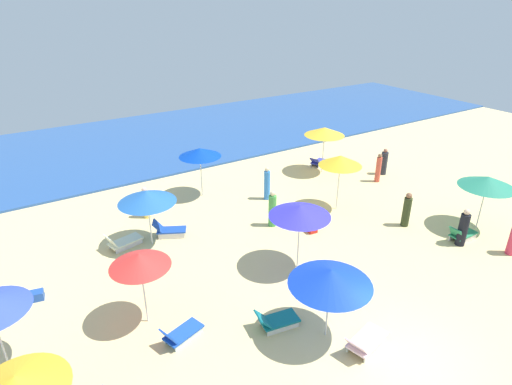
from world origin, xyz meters
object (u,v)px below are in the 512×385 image
at_px(lounge_chair_0_1, 318,162).
at_px(umbrella_5, 331,277).
at_px(beachgoer_4, 407,210).
at_px(beachgoer_7, 146,203).
at_px(cooler_box_1, 311,227).
at_px(beachgoer_3, 272,210).
at_px(umbrella_0, 325,131).
at_px(umbrella_8, 488,182).
at_px(lounge_chair_8_0, 462,235).
at_px(umbrella_7, 300,211).
at_px(umbrella_6, 140,260).
at_px(beachgoer_1, 463,228).
at_px(umbrella_9, 147,197).
at_px(beachgoer_2, 378,168).
at_px(beachgoer_5, 384,163).
at_px(cooler_box_0, 36,296).
at_px(lounge_chair_5_1, 365,342).
at_px(lounge_chair_0_0, 341,164).
at_px(lounge_chair_5_0, 276,320).
at_px(lounge_chair_9_0, 123,242).
at_px(umbrella_2, 17,384).
at_px(beachgoer_6, 267,184).
at_px(lounge_chair_9_1, 169,230).
at_px(lounge_chair_6_0, 181,334).
at_px(umbrella_4, 340,161).
at_px(umbrella_1, 200,152).

height_order(lounge_chair_0_1, umbrella_5, umbrella_5).
height_order(lounge_chair_0_1, beachgoer_4, beachgoer_4).
xyz_separation_m(beachgoer_7, cooler_box_1, (5.63, -5.06, -0.56)).
relative_size(lounge_chair_0_1, beachgoer_3, 0.82).
distance_m(umbrella_0, umbrella_8, 8.85).
bearing_deg(umbrella_5, umbrella_8, 8.05).
height_order(lounge_chair_8_0, beachgoer_3, beachgoer_3).
height_order(umbrella_7, beachgoer_4, umbrella_7).
xyz_separation_m(umbrella_6, beachgoer_1, (12.48, -2.53, -1.55)).
relative_size(umbrella_0, umbrella_9, 1.10).
distance_m(lounge_chair_0_1, beachgoer_2, 3.87).
distance_m(umbrella_7, cooler_box_1, 3.57).
relative_size(beachgoer_5, cooler_box_0, 3.06).
distance_m(lounge_chair_5_1, beachgoer_1, 7.78).
height_order(lounge_chair_0_0, umbrella_7, umbrella_7).
height_order(umbrella_5, lounge_chair_5_0, umbrella_5).
xyz_separation_m(lounge_chair_9_0, beachgoer_2, (13.89, -0.83, 0.52)).
distance_m(umbrella_6, umbrella_9, 4.68).
xyz_separation_m(umbrella_0, lounge_chair_0_0, (1.29, -0.17, -2.19)).
relative_size(umbrella_2, cooler_box_1, 4.29).
relative_size(umbrella_8, beachgoer_6, 1.44).
height_order(lounge_chair_0_0, umbrella_5, umbrella_5).
relative_size(umbrella_7, cooler_box_1, 4.74).
relative_size(umbrella_7, beachgoer_5, 1.70).
relative_size(umbrella_8, lounge_chair_9_1, 1.67).
distance_m(beachgoer_4, beachgoer_5, 6.06).
xyz_separation_m(lounge_chair_6_0, beachgoer_1, (11.91, -1.21, 0.54)).
distance_m(lounge_chair_5_1, cooler_box_1, 6.84).
xyz_separation_m(lounge_chair_9_1, cooler_box_0, (-5.42, -1.53, -0.13)).
height_order(beachgoer_4, beachgoer_6, beachgoer_6).
xyz_separation_m(lounge_chair_0_0, lounge_chair_5_1, (-9.16, -11.00, -0.02)).
bearing_deg(lounge_chair_9_1, lounge_chair_8_0, -96.83).
xyz_separation_m(lounge_chair_0_1, cooler_box_1, (-5.39, -5.93, -0.04)).
xyz_separation_m(beachgoer_2, beachgoer_5, (1.09, 0.58, -0.07)).
relative_size(umbrella_2, umbrella_5, 0.97).
distance_m(umbrella_6, umbrella_8, 14.54).
bearing_deg(umbrella_4, lounge_chair_6_0, -157.80).
distance_m(umbrella_0, lounge_chair_9_0, 12.56).
bearing_deg(beachgoer_1, umbrella_5, 122.54).
xyz_separation_m(umbrella_5, umbrella_6, (-4.38, 3.48, 0.17)).
bearing_deg(lounge_chair_9_0, beachgoer_2, -106.58).
relative_size(lounge_chair_0_1, umbrella_8, 0.56).
height_order(umbrella_0, beachgoer_2, umbrella_0).
relative_size(umbrella_5, beachgoer_2, 1.51).
relative_size(beachgoer_4, cooler_box_0, 3.21).
height_order(lounge_chair_0_1, beachgoer_3, beachgoer_3).
distance_m(lounge_chair_0_1, umbrella_6, 15.49).
bearing_deg(umbrella_4, umbrella_5, -134.26).
relative_size(umbrella_1, lounge_chair_9_0, 1.66).
xyz_separation_m(umbrella_8, beachgoer_3, (-7.58, 5.03, -1.44)).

